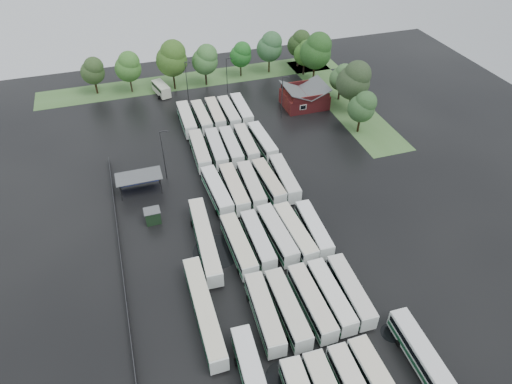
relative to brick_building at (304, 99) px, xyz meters
name	(u,v)px	position (x,y,z in m)	size (l,w,h in m)	color
ground	(267,252)	(-24.00, -42.77, -1.87)	(160.00, 160.00, 0.00)	black
brick_building	(304,99)	(0.00, 0.00, 0.00)	(10.07, 8.60, 5.39)	maroon
wash_shed	(139,177)	(-41.20, -20.74, 1.12)	(8.20, 4.20, 3.58)	#2D2D30
utility_hut	(153,216)	(-40.20, -30.17, -0.55)	(2.70, 2.20, 2.62)	black
grass_strip_north	(195,80)	(-22.00, 22.03, -1.86)	(80.00, 10.00, 0.01)	#436B32
grass_strip_east	(341,100)	(10.00, 0.03, -1.86)	(10.00, 50.00, 0.01)	#436B32
west_fence	(120,245)	(-46.20, -34.77, -1.27)	(0.10, 50.00, 1.20)	#2D2D30
bus_r1c0	(264,313)	(-28.56, -54.90, 0.00)	(3.11, 12.26, 3.38)	silver
bus_r1c1	(287,308)	(-25.35, -55.17, 0.00)	(2.61, 12.19, 3.39)	silver
bus_r1c2	(311,302)	(-21.82, -55.18, -0.02)	(2.68, 12.07, 3.35)	silver
bus_r1c3	(331,296)	(-18.81, -55.02, -0.06)	(2.55, 11.82, 3.29)	silver
bus_r1c4	(350,291)	(-15.78, -55.02, -0.07)	(2.86, 11.81, 3.27)	silver
bus_r2c0	(239,245)	(-28.39, -41.75, 0.02)	(2.85, 12.34, 3.42)	silver
bus_r2c1	(258,240)	(-25.13, -41.48, -0.07)	(2.51, 11.71, 3.26)	silver
bus_r2c2	(277,234)	(-21.84, -41.29, 0.01)	(3.11, 12.35, 3.41)	silver
bus_r2c3	(295,233)	(-18.99, -41.87, 0.02)	(3.15, 12.41, 3.43)	silver
bus_r2c4	(314,229)	(-15.72, -41.88, -0.08)	(2.96, 11.74, 3.24)	silver
bus_r3c0	(217,191)	(-28.37, -27.68, 0.02)	(3.22, 12.43, 3.43)	silver
bus_r3c1	(234,189)	(-25.21, -27.90, 0.01)	(2.66, 12.28, 3.41)	silver
bus_r3c2	(251,185)	(-21.97, -27.91, -0.05)	(2.91, 11.96, 3.31)	silver
bus_r3c3	(268,182)	(-18.63, -27.79, -0.07)	(2.96, 11.83, 3.27)	silver
bus_r3c4	(284,178)	(-15.48, -27.70, -0.02)	(3.09, 12.18, 3.36)	silver
bus_r4c0	(200,151)	(-28.51, -14.13, 0.00)	(3.03, 12.30, 3.40)	silver
bus_r4c1	(216,149)	(-25.15, -14.36, -0.03)	(3.01, 12.10, 3.34)	silver
bus_r4c2	(231,147)	(-22.08, -14.47, -0.05)	(2.85, 11.92, 3.30)	silver
bus_r4c3	(246,144)	(-18.83, -14.33, -0.06)	(2.83, 11.83, 3.28)	silver
bus_r4c4	(262,141)	(-15.40, -14.51, -0.05)	(2.93, 11.97, 3.31)	silver
bus_r5c0	(187,119)	(-28.59, -1.00, 0.01)	(2.82, 12.33, 3.42)	silver
bus_r5c1	(202,117)	(-25.20, -0.92, -0.08)	(2.59, 11.70, 3.25)	silver
bus_r5c2	(215,114)	(-21.94, -0.45, -0.08)	(2.76, 11.71, 3.24)	silver
bus_r5c3	(229,113)	(-18.88, -0.93, -0.05)	(2.55, 11.84, 3.29)	silver
bus_r5c4	(241,110)	(-15.79, -0.54, -0.05)	(2.79, 11.94, 3.31)	silver
artic_bus_west_b	(205,240)	(-33.10, -38.86, -0.05)	(3.37, 17.78, 3.28)	silver
artic_bus_west_c	(204,310)	(-36.19, -51.97, -0.07)	(2.53, 17.44, 3.23)	silver
artic_bus_east	(434,375)	(-12.03, -69.49, -0.05)	(2.95, 17.71, 3.28)	silver
minibus	(161,89)	(-31.66, 16.25, -0.28)	(3.90, 6.95, 2.87)	beige
tree_north_0	(93,70)	(-46.85, 21.75, 4.26)	(5.76, 5.75, 9.53)	black
tree_north_1	(128,66)	(-38.45, 19.91, 4.96)	(6.41, 6.41, 10.61)	#35281B
tree_north_2	(172,58)	(-27.82, 18.36, 6.33)	(7.69, 7.69, 12.74)	black
tree_north_3	(206,59)	(-19.62, 18.04, 5.09)	(6.54, 6.54, 10.82)	black
tree_north_4	(241,54)	(-9.64, 20.42, 4.18)	(5.67, 5.67, 9.39)	black
tree_north_5	(270,46)	(-1.67, 20.37, 5.34)	(6.76, 6.76, 11.20)	black
tree_north_6	(300,43)	(7.21, 21.62, 4.70)	(6.16, 6.16, 10.21)	black
tree_east_0	(363,106)	(6.99, -14.67, 4.37)	(5.87, 5.86, 9.70)	black
tree_east_1	(354,80)	(9.13, -6.18, 6.25)	(7.61, 7.61, 12.61)	black
tree_east_2	(342,77)	(9.56, 0.34, 4.02)	(5.52, 5.52, 9.15)	black
tree_east_3	(317,50)	(7.50, 11.25, 6.60)	(7.94, 7.94, 13.15)	#322412
tree_east_4	(306,52)	(6.74, 16.16, 4.28)	(5.77, 5.77, 9.56)	black
lamp_post_ne	(283,95)	(-7.07, -3.75, 4.02)	(1.56, 0.30, 10.13)	#2D2D30
lamp_post_nw	(164,152)	(-35.94, -18.73, 4.25)	(1.62, 0.32, 10.53)	#2D2D30
lamp_post_back_w	(187,78)	(-25.73, 11.46, 3.79)	(1.50, 0.29, 9.74)	#2D2D30
lamp_post_back_e	(227,73)	(-15.66, 12.05, 3.43)	(1.40, 0.27, 9.11)	#2D2D30
puddle_0	(283,377)	(-28.97, -63.25, -1.86)	(4.25, 4.25, 0.01)	black
puddle_1	(370,368)	(-18.05, -65.51, -1.86)	(3.65, 3.65, 0.01)	black
puddle_2	(217,252)	(-31.63, -40.24, -1.86)	(7.65, 7.65, 0.01)	black
puddle_3	(303,243)	(-17.84, -42.59, -1.86)	(3.54, 3.54, 0.01)	black
puddle_4	(392,333)	(-12.87, -61.91, -1.86)	(3.04, 3.04, 0.01)	black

